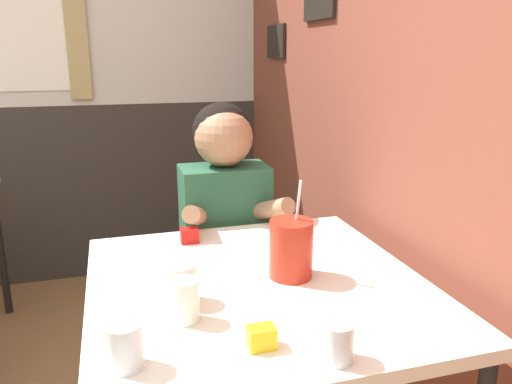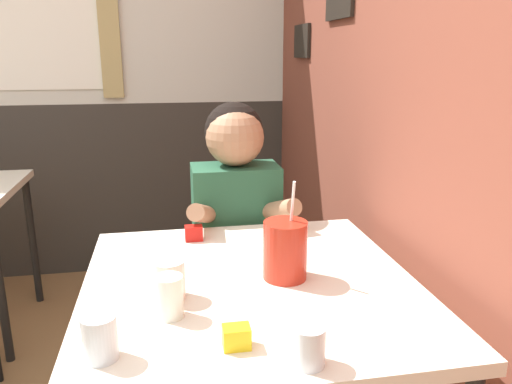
% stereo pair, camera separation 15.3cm
% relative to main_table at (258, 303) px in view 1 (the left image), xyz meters
% --- Properties ---
extents(brick_wall_right, '(0.08, 4.24, 2.70)m').
position_rel_main_table_xyz_m(brick_wall_right, '(0.58, 0.82, 0.64)').
color(brick_wall_right, brown).
rests_on(brick_wall_right, ground_plane).
extents(back_wall, '(5.64, 0.09, 2.70)m').
position_rel_main_table_xyz_m(back_wall, '(-0.78, 1.97, 0.65)').
color(back_wall, silver).
rests_on(back_wall, ground_plane).
extents(main_table, '(0.93, 0.94, 0.78)m').
position_rel_main_table_xyz_m(main_table, '(0.00, 0.00, 0.00)').
color(main_table, beige).
rests_on(main_table, ground_plane).
extents(person_seated, '(0.42, 0.42, 1.22)m').
position_rel_main_table_xyz_m(person_seated, '(0.04, 0.61, -0.04)').
color(person_seated, '#235138').
rests_on(person_seated, ground_plane).
extents(cocktail_pitcher, '(0.12, 0.12, 0.29)m').
position_rel_main_table_xyz_m(cocktail_pitcher, '(0.10, 0.01, 0.15)').
color(cocktail_pitcher, '#B22819').
rests_on(cocktail_pitcher, main_table).
extents(glass_near_pitcher, '(0.07, 0.07, 0.09)m').
position_rel_main_table_xyz_m(glass_near_pitcher, '(0.05, -0.40, 0.11)').
color(glass_near_pitcher, silver).
rests_on(glass_near_pitcher, main_table).
extents(glass_center, '(0.07, 0.07, 0.11)m').
position_rel_main_table_xyz_m(glass_center, '(-0.23, -0.16, 0.12)').
color(glass_center, silver).
rests_on(glass_center, main_table).
extents(glass_far_side, '(0.08, 0.08, 0.10)m').
position_rel_main_table_xyz_m(glass_far_side, '(-0.22, -0.06, 0.12)').
color(glass_far_side, silver).
rests_on(glass_far_side, main_table).
extents(glass_by_brick, '(0.07, 0.07, 0.10)m').
position_rel_main_table_xyz_m(glass_by_brick, '(-0.37, -0.31, 0.12)').
color(glass_by_brick, silver).
rests_on(glass_by_brick, main_table).
extents(condiment_ketchup, '(0.06, 0.04, 0.05)m').
position_rel_main_table_xyz_m(condiment_ketchup, '(-0.14, 0.35, 0.09)').
color(condiment_ketchup, '#B7140F').
rests_on(condiment_ketchup, main_table).
extents(condiment_mustard, '(0.06, 0.04, 0.05)m').
position_rel_main_table_xyz_m(condiment_mustard, '(-0.09, -0.32, 0.09)').
color(condiment_mustard, yellow).
rests_on(condiment_mustard, main_table).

